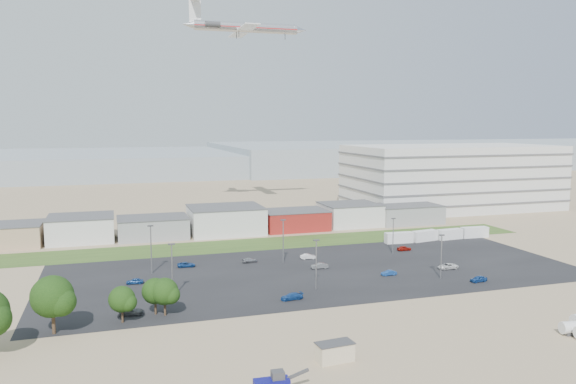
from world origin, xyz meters
name	(u,v)px	position (x,y,z in m)	size (l,w,h in m)	color
ground	(329,299)	(0.00, 0.00, 0.00)	(700.00, 700.00, 0.00)	#927A5D
parking_lot	(317,271)	(5.00, 20.00, 0.01)	(120.00, 50.00, 0.01)	black
grass_strip	(260,244)	(0.00, 52.00, 0.01)	(160.00, 16.00, 0.02)	#314D1D
hills_backdrop	(223,163)	(40.00, 315.00, 4.50)	(700.00, 200.00, 9.00)	gray
building_row	(190,222)	(-17.00, 71.00, 4.00)	(170.00, 20.00, 8.00)	silver
parking_garage	(451,177)	(90.00, 95.00, 12.50)	(80.00, 40.00, 25.00)	silver
portable_shed	(335,352)	(-9.70, -26.80, 1.36)	(5.38, 2.79, 2.71)	beige
telehandler	(272,383)	(-20.96, -33.69, 1.48)	(7.11, 2.37, 2.96)	#0C0D66
storage_tank_nw	(573,327)	(30.43, -28.90, 1.19)	(3.97, 1.99, 2.38)	silver
box_trailer_a	(399,238)	(37.75, 41.61, 1.49)	(7.94, 2.48, 2.98)	silver
box_trailer_b	(424,236)	(46.12, 41.84, 1.50)	(7.99, 2.50, 3.00)	silver
box_trailer_c	(450,234)	(54.52, 41.83, 1.45)	(7.76, 2.42, 2.91)	silver
box_trailer_d	(474,232)	(63.00, 41.91, 1.54)	(8.20, 2.56, 3.07)	silver
tree_left	(52,301)	(-48.73, -3.64, 5.40)	(7.20, 7.20, 10.80)	black
tree_mid	(122,302)	(-38.11, -1.61, 3.58)	(4.77, 4.77, 7.16)	black
tree_right	(155,294)	(-32.46, 0.97, 3.70)	(4.94, 4.94, 7.41)	black
tree_near	(165,294)	(-30.92, -0.19, 3.82)	(5.10, 5.10, 7.64)	black
lightpole_front_l	(172,271)	(-28.54, 9.99, 5.31)	(1.25, 0.52, 10.62)	slate
lightpole_front_m	(316,265)	(-0.17, 6.50, 5.15)	(1.21, 0.50, 10.30)	slate
lightpole_front_r	(441,257)	(28.59, 6.06, 4.84)	(1.14, 0.47, 9.68)	slate
lightpole_back_l	(151,250)	(-31.20, 29.13, 5.50)	(1.29, 0.54, 11.00)	slate
lightpole_back_m	(283,241)	(-0.23, 29.16, 5.36)	(1.26, 0.53, 10.71)	slate
lightpole_back_r	(393,236)	(29.71, 30.01, 4.69)	(1.10, 0.46, 9.39)	slate
airliner	(246,27)	(10.65, 111.66, 69.11)	(47.39, 32.31, 14.00)	silver
parked_car_0	(448,266)	(34.57, 12.47, 0.65)	(2.15, 4.66, 1.30)	silver
parked_car_1	(389,273)	(18.95, 11.62, 0.57)	(1.22, 3.49, 1.15)	navy
parked_car_2	(478,279)	(34.77, 1.24, 0.65)	(1.54, 3.83, 1.31)	navy
parked_car_3	(292,296)	(-6.95, 1.64, 0.63)	(1.78, 4.37, 1.27)	navy
parked_car_5	(135,281)	(-35.20, 21.70, 0.61)	(1.43, 3.57, 1.21)	navy
parked_car_6	(250,260)	(-7.81, 32.22, 0.55)	(1.55, 3.82, 1.11)	#A5A5AA
parked_car_7	(320,266)	(6.37, 21.80, 0.66)	(1.40, 4.00, 1.32)	#595B5E
parked_car_8	(404,248)	(34.40, 32.45, 0.65)	(1.54, 3.83, 1.30)	maroon
parked_car_9	(186,265)	(-23.04, 32.58, 0.58)	(1.93, 4.18, 1.16)	navy
parked_car_10	(131,312)	(-36.59, 1.84, 0.62)	(1.73, 4.26, 1.24)	#595B5E
parked_car_11	(308,256)	(6.98, 31.41, 0.65)	(1.37, 3.92, 1.29)	silver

